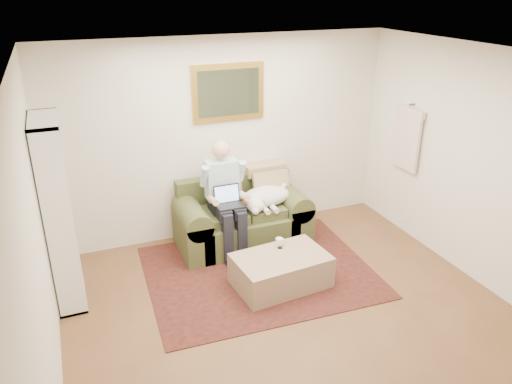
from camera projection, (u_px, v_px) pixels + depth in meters
room_shell at (297, 202)px, 4.64m from camera, size 4.51×5.00×2.61m
rug at (259, 271)px, 5.93m from camera, size 2.68×2.18×0.01m
sofa at (242, 222)px, 6.50m from camera, size 1.68×0.85×1.01m
seated_man at (227, 200)px, 6.12m from camera, size 0.55×0.79×1.41m
laptop at (228, 200)px, 6.05m from camera, size 0.33×0.26×0.24m
sleeping_dog at (266, 196)px, 6.39m from camera, size 0.69×0.43×0.26m
ottoman at (281, 271)px, 5.61m from camera, size 1.08×0.74×0.37m
coffee_mug at (279, 242)px, 5.72m from camera, size 0.08×0.08×0.10m
tv_remote at (280, 245)px, 5.74m from camera, size 0.10×0.16×0.02m
bookshelf at (58, 213)px, 5.10m from camera, size 0.28×0.80×2.00m
wall_mirror at (228, 93)px, 6.23m from camera, size 0.94×0.04×0.72m
hanging_shirt at (407, 135)px, 6.43m from camera, size 0.06×0.52×0.90m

